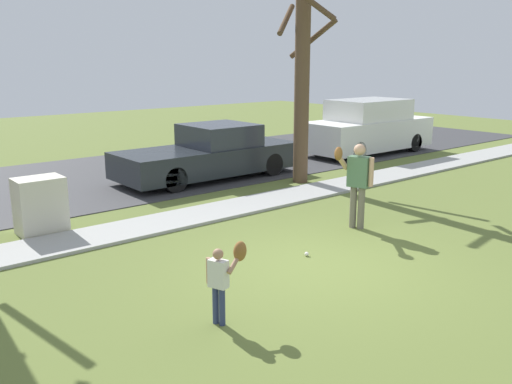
% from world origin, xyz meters
% --- Properties ---
extents(ground_plane, '(48.00, 48.00, 0.00)m').
position_xyz_m(ground_plane, '(0.00, 3.50, 0.00)').
color(ground_plane, olive).
extents(sidewalk_strip, '(36.00, 1.20, 0.06)m').
position_xyz_m(sidewalk_strip, '(0.00, 3.60, 0.03)').
color(sidewalk_strip, '#A3A39E').
rests_on(sidewalk_strip, ground).
extents(road_surface, '(36.00, 6.80, 0.02)m').
position_xyz_m(road_surface, '(0.00, 8.60, 0.01)').
color(road_surface, '#38383A').
rests_on(road_surface, ground).
extents(person_adult, '(0.81, 0.57, 1.68)m').
position_xyz_m(person_adult, '(2.06, 0.93, 1.03)').
color(person_adult, '#6B6656').
rests_on(person_adult, ground).
extents(person_child, '(0.53, 0.34, 1.05)m').
position_xyz_m(person_child, '(-2.30, -0.67, 0.68)').
color(person_child, navy).
rests_on(person_child, ground).
extents(baseball, '(0.07, 0.07, 0.07)m').
position_xyz_m(baseball, '(0.21, 0.40, 0.04)').
color(baseball, white).
rests_on(baseball, ground).
extents(utility_cabinet, '(0.88, 0.63, 1.08)m').
position_xyz_m(utility_cabinet, '(-2.80, 4.57, 0.54)').
color(utility_cabinet, beige).
rests_on(utility_cabinet, ground).
extents(street_tree_near, '(1.85, 1.89, 5.82)m').
position_xyz_m(street_tree_near, '(4.18, 4.68, 3.08)').
color(street_tree_near, brown).
rests_on(street_tree_near, ground).
extents(parked_pickup_dark, '(5.20, 1.95, 1.48)m').
position_xyz_m(parked_pickup_dark, '(2.57, 6.62, 0.67)').
color(parked_pickup_dark, '#23282D').
rests_on(parked_pickup_dark, road_surface).
extents(parked_van_white, '(5.00, 1.95, 1.88)m').
position_xyz_m(parked_van_white, '(9.27, 6.55, 0.90)').
color(parked_van_white, silver).
rests_on(parked_van_white, road_surface).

